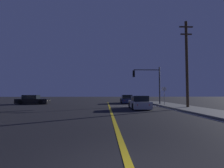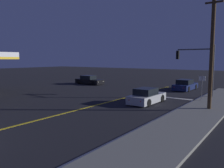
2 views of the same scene
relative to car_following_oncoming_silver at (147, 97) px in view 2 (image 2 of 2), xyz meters
name	(u,v)px [view 2 (image 2 of 2)]	position (x,y,z in m)	size (l,w,h in m)	color
sidewalk_right	(183,124)	(4.85, -4.84, -0.51)	(3.20, 36.89, 0.15)	slate
lane_line_center	(84,108)	(-3.02, -4.84, -0.58)	(0.20, 34.84, 0.01)	gold
lane_line_edge_right	(154,120)	(3.00, -4.84, -0.58)	(0.16, 34.84, 0.01)	silver
stop_bar	(165,97)	(0.12, 3.90, -0.58)	(6.26, 0.50, 0.01)	silver
car_following_oncoming_silver	(147,97)	(0.00, 0.00, 0.00)	(1.88, 4.29, 1.34)	#B2B5BA
car_parked_curb_navy	(185,85)	(-0.02, 10.53, 0.00)	(1.96, 4.65, 1.34)	navy
car_mid_block_black	(89,80)	(-14.15, 8.41, 0.00)	(4.67, 1.93, 1.34)	black
traffic_signal_near_right	(198,63)	(2.62, 6.20, 2.93)	(3.83, 0.28, 5.25)	#38383D
utility_pole_right	(212,46)	(5.15, 0.18, 4.25)	(1.46, 0.29, 9.31)	#42301E
street_sign_corner	(202,84)	(3.75, 3.40, 1.02)	(0.56, 0.06, 2.38)	slate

